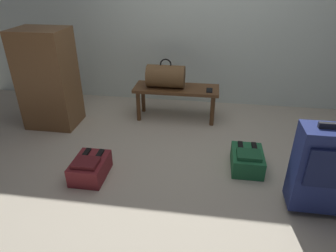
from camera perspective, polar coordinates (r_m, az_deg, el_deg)
name	(u,v)px	position (r m, az deg, el deg)	size (l,w,h in m)	color
ground_plane	(184,165)	(2.85, 3.10, -7.50)	(6.60, 6.60, 0.00)	#B2A893
bench	(176,92)	(3.58, 1.60, 6.48)	(1.00, 0.36, 0.40)	brown
duffel_bag_brown	(166,76)	(3.53, -0.44, 9.51)	(0.44, 0.26, 0.34)	brown
cell_phone	(209,90)	(3.49, 7.91, 6.77)	(0.07, 0.14, 0.01)	black
suitcase_upright_navy	(325,169)	(2.44, 27.81, -7.22)	(0.44, 0.25, 0.75)	navy
backpack_maroon	(90,167)	(2.75, -14.65, -7.67)	(0.28, 0.38, 0.21)	maroon
backpack_green	(247,160)	(2.86, 14.87, -6.23)	(0.28, 0.38, 0.21)	#1E6038
side_cabinet	(48,79)	(3.63, -21.92, 8.29)	(0.56, 0.44, 1.10)	brown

